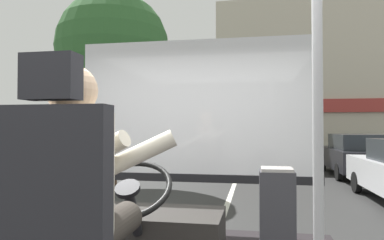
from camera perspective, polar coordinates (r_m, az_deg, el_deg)
ground at (r=10.91m, az=7.04°, el=-10.17°), size 18.00×44.00×0.06m
driver_seat at (r=1.62m, az=-20.14°, el=-17.95°), size 0.48×0.48×1.32m
bus_driver at (r=1.68m, az=-18.03°, el=-10.28°), size 0.81×0.61×0.85m
steering_console at (r=2.77m, az=-7.05°, el=-18.19°), size 1.10×1.00×0.81m
handrail_pole at (r=1.58m, az=19.84°, el=-3.09°), size 0.04×0.04×1.96m
fare_box at (r=2.45m, az=13.68°, el=-16.56°), size 0.22×0.22×0.77m
windshield_panel at (r=3.63m, az=0.80°, el=-1.00°), size 2.50×0.08×1.48m
street_tree at (r=10.70m, az=-12.73°, el=11.26°), size 3.27×3.27×5.63m
shop_building at (r=19.63m, az=22.85°, el=5.32°), size 12.25×4.81×7.77m
parked_car_black at (r=13.36m, az=25.34°, el=-5.10°), size 1.92×4.18×1.44m
parked_car_blue at (r=19.45m, az=20.92°, el=-3.94°), size 1.99×4.41×1.41m
parked_car_red at (r=24.48m, az=18.24°, el=-3.39°), size 1.86×3.84×1.41m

